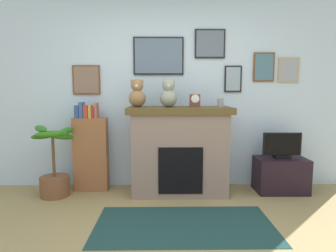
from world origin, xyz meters
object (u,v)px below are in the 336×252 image
(fireplace, at_px, (179,150))
(tv_stand, at_px, (281,175))
(mantel_clock, at_px, (195,101))
(teddy_bear_grey, at_px, (137,95))
(potted_plant, at_px, (54,170))
(television, at_px, (282,146))
(teddy_bear_tan, at_px, (169,94))
(candle_jar, at_px, (220,103))
(bookshelf, at_px, (91,151))

(fireplace, relative_size, tv_stand, 2.03)
(tv_stand, bearing_deg, fireplace, 179.75)
(mantel_clock, distance_m, teddy_bear_grey, 0.74)
(potted_plant, height_order, mantel_clock, mantel_clock)
(television, relative_size, mantel_clock, 3.06)
(teddy_bear_tan, bearing_deg, mantel_clock, -0.19)
(mantel_clock, xyz_separation_m, teddy_bear_tan, (-0.34, 0.00, 0.08))
(teddy_bear_grey, bearing_deg, teddy_bear_tan, -0.00)
(mantel_clock, relative_size, teddy_bear_grey, 0.46)
(television, bearing_deg, potted_plant, -177.70)
(potted_plant, height_order, tv_stand, potted_plant)
(television, relative_size, candle_jar, 4.53)
(fireplace, height_order, mantel_clock, mantel_clock)
(potted_plant, xyz_separation_m, television, (2.94, 0.12, 0.28))
(fireplace, xyz_separation_m, candle_jar, (0.52, -0.02, 0.61))
(potted_plant, bearing_deg, tv_stand, 2.33)
(fireplace, xyz_separation_m, bookshelf, (-1.19, 0.09, -0.03))
(potted_plant, bearing_deg, bookshelf, 28.21)
(television, xyz_separation_m, candle_jar, (-0.83, -0.01, 0.57))
(candle_jar, bearing_deg, teddy_bear_grey, -179.98)
(tv_stand, bearing_deg, television, -90.00)
(fireplace, distance_m, potted_plant, 1.62)
(fireplace, bearing_deg, bookshelf, 175.46)
(bookshelf, height_order, mantel_clock, mantel_clock)
(candle_jar, distance_m, teddy_bear_tan, 0.67)
(potted_plant, relative_size, teddy_bear_grey, 2.58)
(bookshelf, xyz_separation_m, television, (2.54, -0.10, 0.08))
(bookshelf, bearing_deg, teddy_bear_grey, -9.88)
(television, bearing_deg, mantel_clock, -179.40)
(television, bearing_deg, teddy_bear_grey, -179.67)
(potted_plant, relative_size, tv_stand, 1.41)
(tv_stand, relative_size, candle_jar, 5.87)
(candle_jar, xyz_separation_m, teddy_bear_grey, (-1.06, -0.00, 0.10))
(television, relative_size, teddy_bear_tan, 1.41)
(bookshelf, bearing_deg, tv_stand, -2.26)
(potted_plant, height_order, teddy_bear_grey, teddy_bear_grey)
(bookshelf, relative_size, candle_jar, 10.73)
(fireplace, height_order, potted_plant, fireplace)
(fireplace, xyz_separation_m, mantel_clock, (0.19, -0.02, 0.64))
(candle_jar, height_order, teddy_bear_tan, teddy_bear_tan)
(fireplace, relative_size, candle_jar, 11.94)
(fireplace, distance_m, tv_stand, 1.39)
(bookshelf, distance_m, candle_jar, 1.83)
(bookshelf, height_order, teddy_bear_tan, teddy_bear_tan)
(tv_stand, xyz_separation_m, teddy_bear_grey, (-1.89, -0.01, 1.06))
(fireplace, height_order, teddy_bear_tan, teddy_bear_tan)
(tv_stand, height_order, candle_jar, candle_jar)
(potted_plant, relative_size, teddy_bear_tan, 2.57)
(candle_jar, xyz_separation_m, teddy_bear_tan, (-0.66, -0.00, 0.11))
(tv_stand, distance_m, teddy_bear_tan, 1.83)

